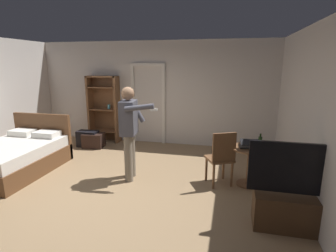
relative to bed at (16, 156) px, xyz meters
The scene contains 14 objects.
ground_plane 2.17m from the bed, ahead, with size 6.92×6.92×0.00m, color #997A56.
wall_back 3.52m from the bed, 50.69° to the left, with size 6.53×0.12×2.70m, color silver.
wall_right 5.44m from the bed, ahead, with size 0.12×5.87×2.70m, color silver.
doorway_frame 3.35m from the bed, 51.53° to the left, with size 0.93×0.08×2.13m.
bed is the anchor object (origin of this frame).
bookshelf 2.59m from the bed, 71.76° to the left, with size 0.85×0.32×1.80m.
tv_flatscreen 5.04m from the bed, ahead, with size 1.14×0.40×1.18m.
side_table 4.54m from the bed, ahead, with size 0.66×0.66×0.70m.
laptop 4.53m from the bed, ahead, with size 0.35×0.35×0.16m.
bottle_on_table 4.70m from the bed, ahead, with size 0.06×0.06×0.28m.
wooden_chair 4.05m from the bed, ahead, with size 0.56×0.56×0.99m.
person_blue_shirt 2.49m from the bed, ahead, with size 0.74×0.58×1.72m.
suitcase_dark 1.91m from the bed, 66.96° to the left, with size 0.50×0.40×0.37m, color black.
suitcase_small 1.86m from the bed, 71.83° to the left, with size 0.53×0.29×0.42m, color black.
Camera 1 is at (2.00, -3.90, 2.12)m, focal length 28.18 mm.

